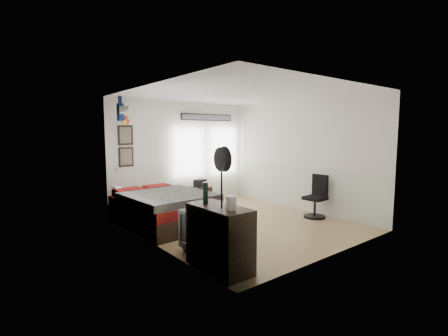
{
  "coord_description": "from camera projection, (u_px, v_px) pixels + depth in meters",
  "views": [
    {
      "loc": [
        -4.41,
        -5.04,
        1.91
      ],
      "look_at": [
        -0.1,
        0.4,
        1.15
      ],
      "focal_mm": 26.0,
      "sensor_mm": 36.0,
      "label": 1
    }
  ],
  "objects": [
    {
      "name": "bottle",
      "position": [
        206.0,
        193.0,
        4.6
      ],
      "size": [
        0.08,
        0.08,
        0.31
      ],
      "primitive_type": "cylinder",
      "color": "black",
      "rests_on": "dresser"
    },
    {
      "name": "dresser",
      "position": [
        219.0,
        238.0,
        4.51
      ],
      "size": [
        0.48,
        1.0,
        0.9
      ],
      "primitive_type": "cube",
      "color": "black",
      "rests_on": "ground_plane"
    },
    {
      "name": "ground_plane",
      "position": [
        239.0,
        223.0,
        6.85
      ],
      "size": [
        4.0,
        4.5,
        0.01
      ],
      "primitive_type": "cube",
      "color": "#A8824C"
    },
    {
      "name": "task_chair",
      "position": [
        316.0,
        200.0,
        7.3
      ],
      "size": [
        0.48,
        0.48,
        0.97
      ],
      "rotation": [
        0.0,
        0.0,
        0.05
      ],
      "color": "black",
      "rests_on": "ground_plane"
    },
    {
      "name": "bed",
      "position": [
        163.0,
        209.0,
        6.74
      ],
      "size": [
        1.64,
        2.21,
        0.69
      ],
      "rotation": [
        0.0,
        0.0,
        0.05
      ],
      "color": "black",
      "rests_on": "ground_plane"
    },
    {
      "name": "room_shell",
      "position": [
        231.0,
        147.0,
        6.78
      ],
      "size": [
        4.02,
        4.52,
        2.71
      ],
      "color": "silver",
      "rests_on": "ground_plane"
    },
    {
      "name": "wall_decor",
      "position": [
        148.0,
        124.0,
        7.47
      ],
      "size": [
        3.55,
        1.32,
        1.44
      ],
      "color": "#301F18",
      "rests_on": "room_shell"
    },
    {
      "name": "stand_fan",
      "position": [
        222.0,
        160.0,
        4.28
      ],
      "size": [
        0.13,
        0.34,
        0.83
      ],
      "rotation": [
        0.0,
        0.0,
        -0.13
      ],
      "color": "black",
      "rests_on": "dresser"
    },
    {
      "name": "black_bag",
      "position": [
        200.0,
        183.0,
        8.45
      ],
      "size": [
        0.38,
        0.31,
        0.19
      ],
      "primitive_type": "cube",
      "rotation": [
        0.0,
        0.0,
        0.35
      ],
      "color": "black",
      "rests_on": "nightstand"
    },
    {
      "name": "nightstand",
      "position": [
        200.0,
        196.0,
        8.49
      ],
      "size": [
        0.51,
        0.41,
        0.5
      ],
      "primitive_type": "cube",
      "rotation": [
        0.0,
        0.0,
        -0.02
      ],
      "color": "black",
      "rests_on": "ground_plane"
    },
    {
      "name": "kettle",
      "position": [
        231.0,
        203.0,
        4.25
      ],
      "size": [
        0.16,
        0.14,
        0.18
      ],
      "rotation": [
        0.0,
        0.0,
        -0.05
      ],
      "color": "silver",
      "rests_on": "dresser"
    },
    {
      "name": "armchair",
      "position": [
        213.0,
        230.0,
        5.16
      ],
      "size": [
        0.84,
        0.86,
        0.72
      ],
      "primitive_type": "imported",
      "rotation": [
        0.0,
        0.0,
        0.09
      ],
      "color": "#575757",
      "rests_on": "ground_plane"
    }
  ]
}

